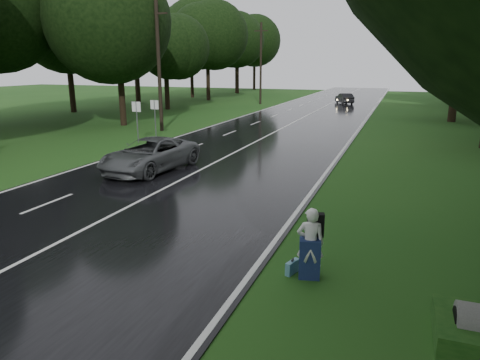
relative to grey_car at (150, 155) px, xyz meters
The scene contains 16 objects.
ground 8.14m from the grey_car, 74.14° to the right, with size 160.00×160.00×0.00m, color #204A16.
road 12.43m from the grey_car, 79.71° to the left, with size 12.00×140.00×0.04m, color black.
lane_center 12.43m from the grey_car, 79.71° to the left, with size 0.12×140.00×0.01m, color silver.
grey_car is the anchor object (origin of this frame).
far_car 41.12m from the grey_car, 84.57° to the left, with size 1.40×4.02×1.33m, color black.
hitchhiker 12.32m from the grey_car, 40.42° to the right, with size 0.73×0.68×1.77m.
suitcase 11.97m from the grey_car, 41.57° to the right, with size 0.13×0.46×0.33m, color teal.
utility_pole_mid 13.32m from the grey_car, 118.21° to the left, with size 1.80×0.28×9.52m, color black, non-canonical shape.
utility_pole_far 37.18m from the grey_car, 99.73° to the left, with size 1.80×0.28×10.06m, color black, non-canonical shape.
road_sign_a 8.23m from the grey_car, 127.51° to the left, with size 0.64×0.10×2.66m, color white, non-canonical shape.
road_sign_b 10.06m from the grey_car, 119.80° to the left, with size 0.62×0.10×2.60m, color white, non-canonical shape.
tree_left_d 17.22m from the grey_car, 129.38° to the left, with size 8.93×8.93×13.96m, color black, non-canonical shape.
tree_left_e 30.12m from the grey_car, 118.21° to the left, with size 7.97×7.97×12.45m, color black, non-canonical shape.
tree_left_f 42.88m from the grey_car, 110.85° to the left, with size 10.25×10.25×16.01m, color black, non-canonical shape.
tree_right_e 29.88m from the grey_car, 59.09° to the left, with size 7.92×7.92×12.37m, color black, non-canonical shape.
tree_right_f 46.26m from the grey_car, 66.00° to the left, with size 9.90×9.90×15.47m, color black, non-canonical shape.
Camera 1 is at (8.91, -9.65, 4.98)m, focal length 32.27 mm.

